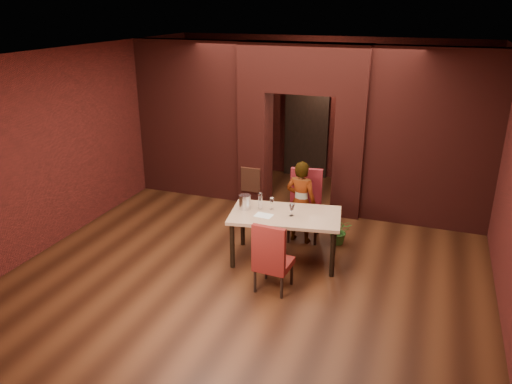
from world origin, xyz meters
TOP-DOWN VIEW (x-y plane):
  - floor at (0.00, 0.00)m, footprint 8.00×8.00m
  - ceiling at (0.00, 0.00)m, footprint 7.00×8.00m
  - wall_back at (0.00, 4.00)m, footprint 7.00×0.04m
  - wall_front at (0.00, -4.00)m, footprint 7.00×0.04m
  - wall_left at (-3.50, 0.00)m, footprint 0.04×8.00m
  - pillar_left at (-0.95, 2.00)m, footprint 0.55×0.55m
  - pillar_right at (0.95, 2.00)m, footprint 0.55×0.55m
  - lintel at (0.00, 2.00)m, footprint 2.45×0.55m
  - wing_wall_left at (-2.36, 2.00)m, footprint 2.28×0.35m
  - wing_wall_right at (2.36, 2.00)m, footprint 2.28×0.35m
  - vent_panel at (-0.95, 1.71)m, footprint 0.40×0.03m
  - rear_door at (-0.40, 3.94)m, footprint 0.90×0.08m
  - rear_door_frame at (-0.40, 3.90)m, footprint 1.02×0.04m
  - dining_table at (0.37, -0.24)m, footprint 1.84×1.23m
  - chair_far at (0.45, 0.62)m, footprint 0.62×0.62m
  - chair_near at (0.47, -1.12)m, footprint 0.51×0.51m
  - person_seated at (0.41, 0.51)m, footprint 0.56×0.40m
  - wine_glass_a at (0.11, -0.14)m, footprint 0.08×0.08m
  - wine_glass_b at (0.47, -0.28)m, footprint 0.07×0.07m
  - wine_glass_c at (0.48, -0.27)m, footprint 0.08×0.08m
  - tasting_sheet at (0.07, -0.42)m, footprint 0.28×0.22m
  - wine_bucket at (-0.30, -0.27)m, footprint 0.19×0.19m
  - water_bottle at (-0.07, -0.19)m, footprint 0.07×0.07m
  - potted_plant at (1.07, 0.63)m, footprint 0.49×0.44m

SIDE VIEW (x-z plane):
  - floor at x=0.00m, z-range 0.00..0.00m
  - potted_plant at x=1.07m, z-range 0.00..0.47m
  - dining_table at x=0.37m, z-range 0.00..0.80m
  - chair_near at x=0.47m, z-range 0.00..1.06m
  - vent_panel at x=-0.95m, z-range 0.30..0.80m
  - chair_far at x=0.45m, z-range 0.00..1.21m
  - person_seated at x=0.41m, z-range 0.00..1.44m
  - tasting_sheet at x=0.07m, z-range 0.80..0.80m
  - wine_glass_b at x=0.47m, z-range 0.80..0.98m
  - wine_glass_a at x=0.11m, z-range 0.80..0.99m
  - wine_glass_c at x=0.48m, z-range 0.80..0.99m
  - wine_bucket at x=-0.30m, z-range 0.80..1.03m
  - water_bottle at x=-0.07m, z-range 0.80..1.08m
  - rear_door at x=-0.40m, z-range 0.00..2.10m
  - rear_door_frame at x=-0.40m, z-range -0.06..2.16m
  - pillar_left at x=-0.95m, z-range 0.00..2.30m
  - pillar_right at x=0.95m, z-range 0.00..2.30m
  - wall_back at x=0.00m, z-range 0.00..3.20m
  - wall_front at x=0.00m, z-range 0.00..3.20m
  - wall_left at x=-3.50m, z-range 0.00..3.20m
  - wing_wall_left at x=-2.36m, z-range 0.00..3.20m
  - wing_wall_right at x=2.36m, z-range 0.00..3.20m
  - lintel at x=0.00m, z-range 2.30..3.20m
  - ceiling at x=0.00m, z-range 3.18..3.22m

